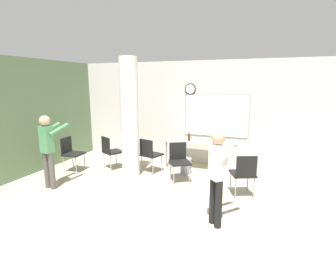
{
  "coord_description": "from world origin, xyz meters",
  "views": [
    {
      "loc": [
        1.91,
        -2.0,
        2.23
      ],
      "look_at": [
        0.17,
        2.55,
        1.22
      ],
      "focal_mm": 28.0,
      "sensor_mm": 36.0,
      "label": 1
    }
  ],
  "objects": [
    {
      "name": "person_watching_back",
      "position": [
        -2.32,
        2.07,
        0.92
      ],
      "size": [
        0.39,
        0.6,
        1.57
      ],
      "color": "#514C47",
      "rests_on": "ground_plane"
    },
    {
      "name": "person_playing_side",
      "position": [
        1.27,
        1.85,
        0.9
      ],
      "size": [
        0.58,
        0.6,
        1.52
      ],
      "color": "black",
      "rests_on": "ground_plane"
    },
    {
      "name": "support_pillar",
      "position": [
        -1.08,
        3.34,
        1.4
      ],
      "size": [
        0.41,
        0.41,
        2.8
      ],
      "color": "white",
      "rests_on": "ground_plane"
    },
    {
      "name": "wall_back",
      "position": [
        0.01,
        5.06,
        1.4
      ],
      "size": [
        8.0,
        0.15,
        2.8
      ],
      "color": "silver",
      "rests_on": "ground_plane"
    },
    {
      "name": "waste_bin",
      "position": [
        0.11,
        3.96,
        0.2
      ],
      "size": [
        0.28,
        0.28,
        0.39
      ],
      "color": "gray",
      "rests_on": "ground_plane"
    },
    {
      "name": "chair_table_left",
      "position": [
        -0.75,
        3.71,
        0.51
      ],
      "size": [
        0.54,
        0.54,
        0.87
      ],
      "color": "black",
      "rests_on": "ground_plane"
    },
    {
      "name": "wall_left_accent",
      "position": [
        -3.5,
        2.5,
        1.4
      ],
      "size": [
        0.12,
        7.0,
        2.8
      ],
      "color": "#5B7551",
      "rests_on": "ground_plane"
    },
    {
      "name": "chair_table_front",
      "position": [
        0.1,
        3.46,
        0.51
      ],
      "size": [
        0.61,
        0.61,
        0.87
      ],
      "color": "black",
      "rests_on": "ground_plane"
    },
    {
      "name": "folding_table",
      "position": [
        0.23,
        4.53,
        0.69
      ],
      "size": [
        1.6,
        0.67,
        0.74
      ],
      "color": "beige",
      "rests_on": "ground_plane"
    },
    {
      "name": "chair_near_pillar",
      "position": [
        -1.82,
        3.61,
        0.51
      ],
      "size": [
        0.6,
        0.6,
        0.87
      ],
      "color": "black",
      "rests_on": "ground_plane"
    },
    {
      "name": "chair_by_left_wall",
      "position": [
        -2.68,
        3.13,
        0.51
      ],
      "size": [
        0.47,
        0.47,
        0.87
      ],
      "color": "black",
      "rests_on": "ground_plane"
    },
    {
      "name": "bottle_on_table",
      "position": [
        0.06,
        4.37,
        0.83
      ],
      "size": [
        0.08,
        0.08,
        0.25
      ],
      "color": "#4C3319",
      "rests_on": "folding_table"
    },
    {
      "name": "chair_mid_room",
      "position": [
        1.56,
        3.08,
        0.51
      ],
      "size": [
        0.58,
        0.58,
        0.87
      ],
      "color": "black",
      "rests_on": "ground_plane"
    }
  ]
}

